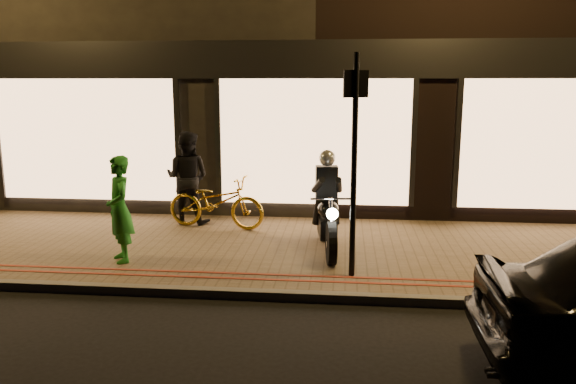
# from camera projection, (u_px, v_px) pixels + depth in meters

# --- Properties ---
(ground) EXTENTS (90.00, 90.00, 0.00)m
(ground) POSITION_uv_depth(u_px,v_px,m) (296.00, 302.00, 7.12)
(ground) COLOR black
(ground) RESTS_ON ground
(sidewalk) EXTENTS (50.00, 4.00, 0.12)m
(sidewalk) POSITION_uv_depth(u_px,v_px,m) (307.00, 251.00, 9.06)
(sidewalk) COLOR brown
(sidewalk) RESTS_ON ground
(kerb_stone) EXTENTS (50.00, 0.14, 0.12)m
(kerb_stone) POSITION_uv_depth(u_px,v_px,m) (296.00, 296.00, 7.15)
(kerb_stone) COLOR #59544C
(kerb_stone) RESTS_ON ground
(red_kerb_lines) EXTENTS (50.00, 0.26, 0.01)m
(red_kerb_lines) POSITION_uv_depth(u_px,v_px,m) (300.00, 278.00, 7.63)
(red_kerb_lines) COLOR maroon
(red_kerb_lines) RESTS_ON sidewalk
(building_row) EXTENTS (48.00, 10.11, 8.50)m
(building_row) POSITION_uv_depth(u_px,v_px,m) (325.00, 24.00, 15.06)
(building_row) COLOR black
(building_row) RESTS_ON ground
(motorcycle) EXTENTS (0.63, 1.94, 1.59)m
(motorcycle) POSITION_uv_depth(u_px,v_px,m) (327.00, 213.00, 8.76)
(motorcycle) COLOR black
(motorcycle) RESTS_ON sidewalk
(sign_post) EXTENTS (0.33, 0.17, 3.00)m
(sign_post) POSITION_uv_depth(u_px,v_px,m) (354.00, 155.00, 7.43)
(sign_post) COLOR black
(sign_post) RESTS_ON sidewalk
(bicycle_gold) EXTENTS (1.89, 0.92, 0.95)m
(bicycle_gold) POSITION_uv_depth(u_px,v_px,m) (216.00, 202.00, 10.17)
(bicycle_gold) COLOR gold
(bicycle_gold) RESTS_ON sidewalk
(person_green) EXTENTS (0.64, 0.69, 1.58)m
(person_green) POSITION_uv_depth(u_px,v_px,m) (120.00, 209.00, 8.23)
(person_green) COLOR #217D24
(person_green) RESTS_ON sidewalk
(person_dark) EXTENTS (0.92, 0.76, 1.73)m
(person_dark) POSITION_uv_depth(u_px,v_px,m) (187.00, 178.00, 10.46)
(person_dark) COLOR black
(person_dark) RESTS_ON sidewalk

